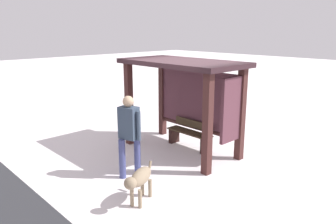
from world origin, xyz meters
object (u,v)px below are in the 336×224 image
Objects in this scene: person_walking at (129,130)px; dog at (139,179)px; bench_left_inside at (190,135)px; bus_shelter at (189,85)px.

person_walking is 1.30m from dog.
bench_left_inside is 3.09m from dog.
dog is (1.02, -0.56, -0.56)m from person_walking.
bench_left_inside is 1.48× the size of dog.
bench_left_inside is (-0.09, 0.18, -1.39)m from bus_shelter.
bus_shelter is 3.46× the size of dog.
dog is at bearing -28.91° from person_walking.
dog is at bearing -64.77° from bench_left_inside.
person_walking reaches higher than bench_left_inside.
bench_left_inside is 2.35m from person_walking.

